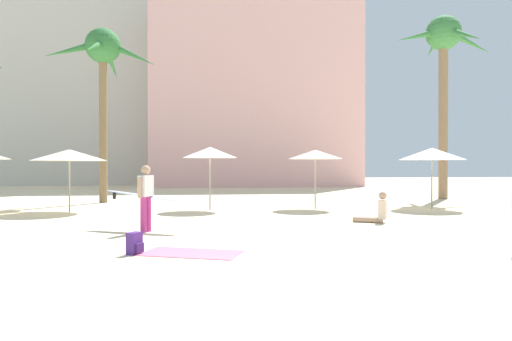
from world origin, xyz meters
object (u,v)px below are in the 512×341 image
(person_mid_left, at_px, (377,212))
(palm_tree_far_left, at_px, (444,52))
(cafe_umbrella_1, at_px, (210,152))
(beach_towel, at_px, (192,253))
(backpack, at_px, (135,244))
(person_far_right, at_px, (146,196))
(cafe_umbrella_2, at_px, (69,155))
(palm_tree_left, at_px, (103,60))
(cafe_umbrella_4, at_px, (432,154))
(cafe_umbrella_3, at_px, (315,155))

(person_mid_left, bearing_deg, palm_tree_far_left, -98.75)
(cafe_umbrella_1, relative_size, beach_towel, 1.29)
(backpack, height_order, person_mid_left, person_mid_left)
(cafe_umbrella_1, height_order, person_far_right, cafe_umbrella_1)
(cafe_umbrella_2, bearing_deg, person_mid_left, -23.74)
(palm_tree_far_left, bearing_deg, person_far_right, -143.21)
(person_mid_left, bearing_deg, palm_tree_left, -13.00)
(cafe_umbrella_4, bearing_deg, cafe_umbrella_2, 178.40)
(cafe_umbrella_4, distance_m, backpack, 13.36)
(palm_tree_left, height_order, backpack, palm_tree_left)
(palm_tree_far_left, xyz_separation_m, backpack, (-13.73, -13.55, -7.41))
(cafe_umbrella_1, relative_size, person_mid_left, 2.35)
(palm_tree_left, height_order, cafe_umbrella_2, palm_tree_left)
(cafe_umbrella_1, height_order, cafe_umbrella_2, cafe_umbrella_1)
(palm_tree_left, bearing_deg, cafe_umbrella_2, -94.17)
(beach_towel, bearing_deg, backpack, 176.81)
(beach_towel, height_order, person_far_right, person_far_right)
(backpack, relative_size, person_far_right, 0.17)
(cafe_umbrella_2, xyz_separation_m, person_mid_left, (10.02, -4.41, -1.78))
(cafe_umbrella_2, height_order, beach_towel, cafe_umbrella_2)
(palm_tree_far_left, xyz_separation_m, person_far_right, (-13.88, -10.38, -6.69))
(cafe_umbrella_4, bearing_deg, cafe_umbrella_1, 176.71)
(cafe_umbrella_3, distance_m, person_mid_left, 4.97)
(person_mid_left, bearing_deg, cafe_umbrella_4, -104.60)
(cafe_umbrella_1, xyz_separation_m, cafe_umbrella_2, (-5.15, -0.11, -0.12))
(cafe_umbrella_1, bearing_deg, person_mid_left, -42.86)
(cafe_umbrella_2, relative_size, backpack, 6.42)
(palm_tree_left, xyz_separation_m, cafe_umbrella_2, (-0.32, -4.37, -4.52))
(person_mid_left, bearing_deg, person_far_right, 38.21)
(cafe_umbrella_1, height_order, cafe_umbrella_4, cafe_umbrella_1)
(cafe_umbrella_1, bearing_deg, palm_tree_left, 138.63)
(palm_tree_left, relative_size, beach_towel, 4.29)
(person_far_right, bearing_deg, cafe_umbrella_2, 150.25)
(palm_tree_far_left, distance_m, cafe_umbrella_2, 18.78)
(cafe_umbrella_2, height_order, person_far_right, cafe_umbrella_2)
(cafe_umbrella_3, bearing_deg, cafe_umbrella_4, -6.75)
(palm_tree_left, bearing_deg, cafe_umbrella_3, -25.16)
(cafe_umbrella_1, height_order, beach_towel, cafe_umbrella_1)
(cafe_umbrella_4, bearing_deg, backpack, -141.38)
(backpack, height_order, person_far_right, person_far_right)
(cafe_umbrella_4, bearing_deg, palm_tree_far_left, 57.28)
(palm_tree_left, relative_size, person_far_right, 3.22)
(cafe_umbrella_3, xyz_separation_m, beach_towel, (-4.67, -8.85, -2.15))
(palm_tree_left, height_order, beach_towel, palm_tree_left)
(person_far_right, bearing_deg, palm_tree_left, 135.78)
(palm_tree_far_left, xyz_separation_m, cafe_umbrella_3, (-7.98, -4.76, -5.46))
(cafe_umbrella_1, xyz_separation_m, cafe_umbrella_4, (8.72, -0.50, -0.04))
(cafe_umbrella_4, height_order, beach_towel, cafe_umbrella_4)
(cafe_umbrella_2, relative_size, person_far_right, 1.08)
(cafe_umbrella_3, relative_size, person_far_right, 0.93)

